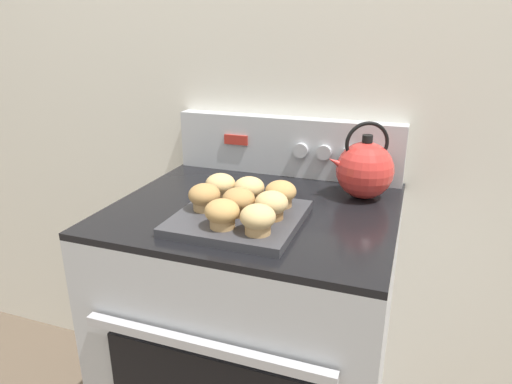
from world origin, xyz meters
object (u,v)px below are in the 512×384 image
muffin_r2_c2 (281,193)px  muffin_r2_c0 (220,186)px  muffin_r1_c1 (237,201)px  muffin_r1_c2 (271,205)px  stove_range (255,343)px  muffin_r0_c1 (222,213)px  muffin_r1_c0 (204,197)px  tea_kettle (364,169)px  muffin_pan (237,218)px  muffin_r0_c2 (258,219)px  muffin_r2_c1 (249,189)px

muffin_r2_c2 → muffin_r2_c0: bearing=179.1°
muffin_r1_c1 → muffin_r1_c2: bearing=3.0°
stove_range → muffin_r0_c1: bearing=-91.9°
muffin_r0_c1 → muffin_r1_c0: 0.12m
muffin_r2_c2 → tea_kettle: size_ratio=0.37×
tea_kettle → stove_range: bearing=-148.4°
muffin_r1_c2 → muffin_r2_c2: (-0.00, 0.08, 0.00)m
muffin_pan → muffin_r2_c2: size_ratio=3.75×
muffin_r0_c2 → muffin_r2_c0: same height
muffin_r1_c0 → muffin_r2_c1: (0.09, 0.09, 0.00)m
muffin_r2_c2 → muffin_r1_c0: bearing=-153.0°
stove_range → muffin_r1_c1: size_ratio=11.22×
muffin_r2_c1 → tea_kettle: (0.27, 0.20, 0.03)m
muffin_r1_c2 → muffin_r2_c1: size_ratio=1.00×
stove_range → muffin_r2_c1: muffin_r2_c1 is taller
muffin_r1_c0 → muffin_r1_c1: bearing=0.1°
muffin_r0_c1 → muffin_r0_c2: 0.09m
muffin_r0_c1 → tea_kettle: tea_kettle is taller
muffin_r1_c2 → muffin_r2_c1: same height
muffin_r1_c2 → muffin_r2_c1: (-0.09, 0.09, 0.00)m
stove_range → muffin_r2_c2: size_ratio=11.22×
muffin_pan → muffin_r1_c0: 0.10m
muffin_r0_c2 → tea_kettle: bearing=63.7°
muffin_r1_c0 → muffin_r1_c2: bearing=1.5°
muffin_r1_c0 → muffin_r2_c0: same height
muffin_r1_c1 → muffin_pan: bearing=126.5°
muffin_r0_c2 → muffin_r1_c2: bearing=88.7°
muffin_r0_c2 → muffin_r1_c2: same height
muffin_r2_c1 → muffin_r2_c2: (0.09, -0.00, 0.00)m
muffin_pan → muffin_r1_c1: 0.05m
muffin_r1_c1 → tea_kettle: tea_kettle is taller
muffin_r0_c1 → muffin_r1_c1: same height
muffin_r0_c2 → muffin_r1_c2: (0.00, 0.09, 0.00)m
tea_kettle → muffin_r2_c0: bearing=-151.3°
muffin_r0_c1 → muffin_r0_c2: same height
muffin_r0_c1 → muffin_r1_c1: size_ratio=1.00×
muffin_r1_c1 → muffin_r1_c2: 0.09m
muffin_pan → muffin_r2_c1: bearing=91.3°
muffin_r0_c1 → muffin_r0_c2: bearing=-1.7°
muffin_pan → stove_range: bearing=87.9°
muffin_r1_c2 → muffin_pan: bearing=-178.1°
stove_range → muffin_r1_c2: muffin_r1_c2 is taller
tea_kettle → muffin_r1_c0: bearing=-141.4°
muffin_r1_c0 → muffin_r2_c0: size_ratio=1.00×
muffin_r0_c1 → muffin_r2_c2: (0.09, 0.17, 0.00)m
muffin_r1_c1 → tea_kettle: 0.39m
stove_range → muffin_pan: bearing=-92.1°
muffin_pan → muffin_r1_c2: (0.09, 0.00, 0.05)m
muffin_r1_c0 → muffin_r2_c1: bearing=46.4°
muffin_r0_c2 → muffin_r2_c0: (-0.17, 0.18, 0.00)m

